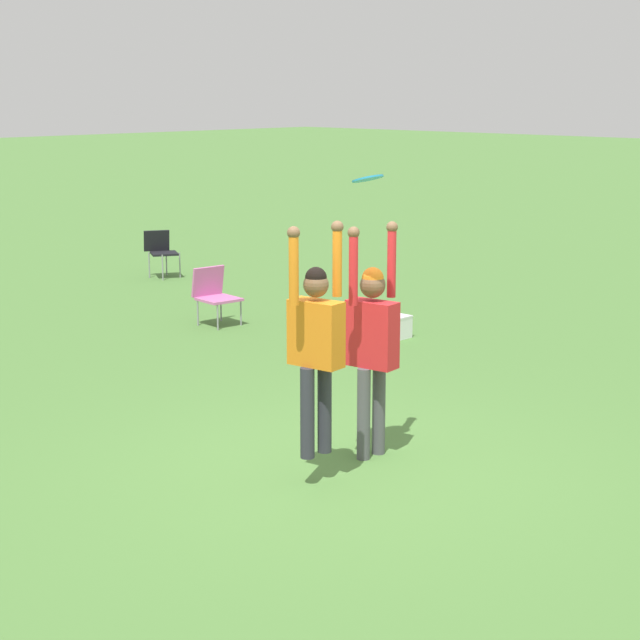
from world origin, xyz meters
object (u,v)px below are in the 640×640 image
Objects in this scene: frisbee at (368,179)px; camping_chair_1 at (161,249)px; camping_chair_0 at (214,292)px; person_jumping at (316,336)px; person_defending at (372,335)px; cooler_box at (393,327)px.

camping_chair_1 is at bearing 62.16° from frisbee.
camping_chair_0 is 4.10m from camping_chair_1.
camping_chair_1 is (4.82, 9.12, -2.05)m from frisbee.
person_jumping is 7.38× the size of frisbee.
person_defending is 2.60× the size of camping_chair_0.
person_defending is at bearing 33.64° from frisbee.
person_jumping is 6.45m from camping_chair_0.
frisbee reaches higher than person_jumping.
camping_chair_1 is (5.34, 9.03, -0.78)m from person_jumping.
frisbee is (-0.32, -0.21, 1.42)m from person_defending.
person_defending is at bearing -90.00° from person_jumping.
camping_chair_1 reaches higher than cooler_box.
person_defending is 5.92m from camping_chair_0.
person_defending is at bearing 69.33° from camping_chair_0.
person_jumping is at bearing -146.53° from cooler_box.
frisbee is at bearing -108.25° from person_jumping.
camping_chair_0 is 2.62m from cooler_box.
camping_chair_0 is (2.94, 5.48, -2.08)m from frisbee.
person_jumping is 2.40× the size of camping_chair_0.
frisbee is 0.69× the size of cooler_box.
cooler_box is (1.13, -2.35, -0.32)m from camping_chair_0.
frisbee is at bearing -142.45° from cooler_box.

